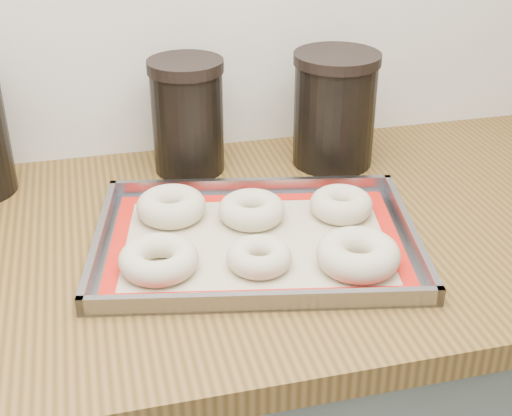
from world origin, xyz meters
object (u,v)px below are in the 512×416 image
object	(u,v)px
bagel_front_right	(358,255)
bagel_back_right	(341,204)
canister_mid	(188,116)
bagel_front_left	(159,259)
bagel_back_left	(171,206)
bagel_front_mid	(259,257)
canister_right	(334,109)
baking_tray	(256,240)
bagel_back_mid	(252,210)

from	to	relation	value
bagel_front_right	bagel_back_right	bearing A→B (deg)	78.83
bagel_front_right	canister_mid	xyz separation A→B (m)	(-0.17, 0.38, 0.07)
bagel_front_left	bagel_back_right	bearing A→B (deg)	16.63
bagel_back_left	canister_mid	world-z (taller)	canister_mid
bagel_back_right	canister_mid	xyz separation A→B (m)	(-0.20, 0.23, 0.08)
bagel_front_mid	canister_right	size ratio (longest dim) A/B	0.45
bagel_front_mid	bagel_back_left	size ratio (longest dim) A/B	0.84
bagel_front_mid	canister_mid	xyz separation A→B (m)	(-0.04, 0.34, 0.08)
baking_tray	canister_right	xyz separation A→B (m)	(0.20, 0.24, 0.09)
bagel_back_mid	baking_tray	bearing A→B (deg)	-97.81
baking_tray	bagel_front_left	world-z (taller)	bagel_front_left
baking_tray	bagel_front_right	bearing A→B (deg)	-40.23
bagel_back_left	bagel_back_mid	size ratio (longest dim) A/B	1.05
bagel_front_left	bagel_front_right	world-z (taller)	bagel_front_right
bagel_front_left	canister_right	distance (m)	0.46
bagel_back_right	canister_right	world-z (taller)	canister_right
canister_mid	canister_right	world-z (taller)	canister_right
baking_tray	bagel_front_left	distance (m)	0.15
bagel_front_mid	bagel_front_right	distance (m)	0.13
bagel_front_right	bagel_back_right	world-z (taller)	bagel_front_right
canister_mid	canister_right	bearing A→B (deg)	-7.52
bagel_front_mid	canister_right	xyz separation A→B (m)	(0.21, 0.31, 0.08)
baking_tray	bagel_back_left	world-z (taller)	bagel_back_left
baking_tray	bagel_front_right	xyz separation A→B (m)	(0.12, -0.10, 0.02)
canister_mid	bagel_back_mid	bearing A→B (deg)	-74.44
bagel_back_mid	bagel_front_left	bearing A→B (deg)	-145.98
bagel_front_right	bagel_back_mid	bearing A→B (deg)	124.04
canister_mid	canister_right	size ratio (longest dim) A/B	0.98
bagel_front_mid	canister_right	bearing A→B (deg)	55.47
bagel_front_left	bagel_front_right	size ratio (longest dim) A/B	0.95
baking_tray	bagel_back_right	bearing A→B (deg)	17.19
bagel_front_right	bagel_back_left	xyz separation A→B (m)	(-0.23, 0.20, -0.00)
bagel_front_left	bagel_back_right	xyz separation A→B (m)	(0.29, 0.09, 0.00)
bagel_front_left	canister_right	xyz separation A→B (m)	(0.35, 0.29, 0.08)
bagel_front_left	bagel_front_mid	xyz separation A→B (m)	(0.13, -0.02, -0.00)
bagel_front_mid	bagel_back_mid	xyz separation A→B (m)	(0.02, 0.13, 0.00)
baking_tray	bagel_back_mid	world-z (taller)	bagel_back_mid
canister_right	canister_mid	bearing A→B (deg)	172.48
canister_right	bagel_back_left	bearing A→B (deg)	-155.09
bagel_back_mid	bagel_front_mid	bearing A→B (deg)	-99.03
bagel_front_left	bagel_back_left	world-z (taller)	bagel_back_left
bagel_front_mid	bagel_back_right	xyz separation A→B (m)	(0.16, 0.11, 0.00)
bagel_front_mid	bagel_back_left	distance (m)	0.19
bagel_front_mid	bagel_back_mid	bearing A→B (deg)	80.97
bagel_back_right	canister_mid	world-z (taller)	canister_mid
bagel_back_left	canister_right	size ratio (longest dim) A/B	0.53
bagel_front_right	canister_mid	world-z (taller)	canister_mid
bagel_back_mid	bagel_back_right	bearing A→B (deg)	-6.96
baking_tray	canister_mid	distance (m)	0.30
bagel_back_left	bagel_back_right	size ratio (longest dim) A/B	1.10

